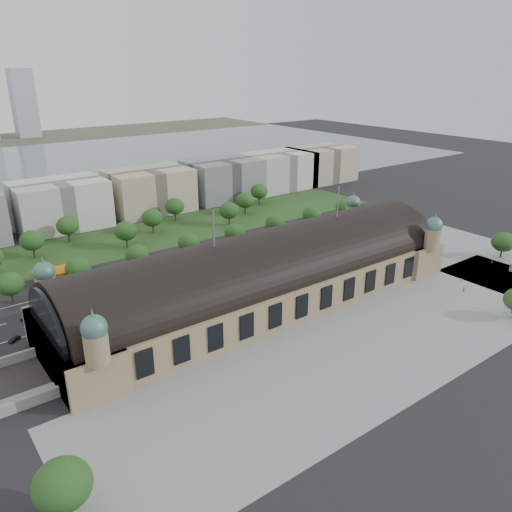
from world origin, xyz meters
TOP-DOWN VIEW (x-y plane):
  - ground at (0.00, 0.00)m, footprint 900.00×900.00m
  - station at (0.00, 0.00)m, footprint 150.00×48.40m
  - plaza_south at (10.00, -44.00)m, footprint 190.00×48.00m
  - plaza_east at (103.00, 0.00)m, footprint 56.00×100.00m
  - road_slab at (-20.00, 38.00)m, footprint 260.00×26.00m
  - grass_belt at (-15.00, 93.00)m, footprint 300.00×45.00m
  - petrol_station at (-53.91, 65.28)m, footprint 14.00×13.00m
  - lake at (0.00, 298.00)m, footprint 700.00×320.00m
  - far_tower_right at (45.00, 508.00)m, footprint 24.00×24.00m
  - office_3 at (-30.00, 133.00)m, footprint 45.00×32.00m
  - office_4 at (20.00, 133.00)m, footprint 45.00×32.00m
  - office_5 at (70.00, 133.00)m, footprint 45.00×32.00m
  - office_6 at (115.00, 133.00)m, footprint 45.00×32.00m
  - office_7 at (155.00, 133.00)m, footprint 45.00×32.00m
  - tree_row_2 at (-72.00, 53.00)m, footprint 9.60×9.60m
  - tree_row_3 at (-48.00, 53.00)m, footprint 9.60×9.60m
  - tree_row_4 at (-24.00, 53.00)m, footprint 9.60×9.60m
  - tree_row_5 at (0.00, 53.00)m, footprint 9.60×9.60m
  - tree_row_6 at (24.00, 53.00)m, footprint 9.60×9.60m
  - tree_row_7 at (48.00, 53.00)m, footprint 9.60×9.60m
  - tree_row_8 at (72.00, 53.00)m, footprint 9.60×9.60m
  - tree_row_9 at (96.00, 53.00)m, footprint 9.60×9.60m
  - tree_belt_4 at (-54.00, 95.00)m, footprint 10.40×10.40m
  - tree_belt_5 at (-35.00, 107.00)m, footprint 10.40×10.40m
  - tree_belt_6 at (-16.00, 83.00)m, footprint 10.40×10.40m
  - tree_belt_7 at (3.00, 95.00)m, footprint 10.40×10.40m
  - tree_belt_8 at (22.00, 107.00)m, footprint 10.40×10.40m
  - tree_belt_9 at (41.00, 83.00)m, footprint 10.40×10.40m
  - tree_belt_10 at (60.00, 95.00)m, footprint 10.40×10.40m
  - tree_belt_11 at (79.00, 107.00)m, footprint 10.40×10.40m
  - tree_plaza_ne at (110.00, -28.00)m, footprint 10.00×10.00m
  - tree_plaza_sw at (-85.00, -50.00)m, footprint 11.00×11.00m
  - traffic_car_2 at (-71.04, 36.63)m, footprint 4.76×2.23m
  - traffic_car_3 at (-43.86, 38.30)m, footprint 5.49×2.42m
  - traffic_car_5 at (35.40, 41.61)m, footprint 4.82×2.18m
  - parked_car_0 at (-77.94, 24.60)m, footprint 4.06×3.13m
  - parked_car_1 at (-45.45, 21.05)m, footprint 4.87×4.51m
  - parked_car_2 at (-39.12, 21.00)m, footprint 4.72×3.55m
  - parked_car_3 at (-36.42, 21.97)m, footprint 4.73×3.16m
  - parked_car_4 at (-50.37, 25.00)m, footprint 4.99×3.47m
  - parked_car_5 at (-30.68, 25.00)m, footprint 5.84×4.22m
  - parked_car_6 at (-45.30, 25.00)m, footprint 5.03×3.76m
  - bus_west at (7.62, 32.00)m, footprint 12.09×2.96m
  - bus_mid at (19.00, 27.00)m, footprint 11.86×3.61m
  - bus_east at (40.00, 31.30)m, footprint 10.92×3.45m
  - advertising_column at (98.71, -38.51)m, footprint 1.71×1.71m
  - pedestrian_0 at (72.88, -32.45)m, footprint 0.83×0.54m
  - pedestrian_1 at (65.10, -38.15)m, footprint 0.70×0.80m
  - pedestrian_2 at (99.89, -29.58)m, footprint 0.74×0.98m
  - pedestrian_4 at (62.81, -57.70)m, footprint 0.88×1.33m

SIDE VIEW (x-z plane):
  - ground at x=0.00m, z-range 0.00..0.00m
  - plaza_south at x=10.00m, z-range -0.06..0.06m
  - plaza_east at x=103.00m, z-range -0.06..0.06m
  - road_slab at x=-20.00m, z-range -0.05..0.05m
  - grass_belt at x=-15.00m, z-range -0.05..0.05m
  - lake at x=0.00m, z-range -0.04..0.04m
  - parked_car_1 at x=-45.45m, z-range 0.00..1.27m
  - parked_car_2 at x=-39.12m, z-range 0.00..1.27m
  - parked_car_0 at x=-77.94m, z-range 0.00..1.29m
  - traffic_car_2 at x=-71.04m, z-range 0.00..1.32m
  - parked_car_6 at x=-45.30m, z-range 0.00..1.36m
  - parked_car_5 at x=-30.68m, z-range 0.00..1.48m
  - parked_car_3 at x=-36.42m, z-range 0.00..1.50m
  - traffic_car_5 at x=35.40m, z-range 0.00..1.54m
  - parked_car_4 at x=-50.37m, z-range 0.00..1.56m
  - traffic_car_3 at x=-43.86m, z-range 0.00..1.57m
  - pedestrian_0 at x=72.88m, z-range 0.00..1.60m
  - pedestrian_2 at x=99.89m, z-range 0.00..1.80m
  - pedestrian_1 at x=65.10m, z-range 0.00..1.85m
  - pedestrian_4 at x=62.81m, z-range 0.00..1.90m
  - bus_east at x=40.00m, z-range 0.00..2.99m
  - bus_mid at x=19.00m, z-range 0.00..3.26m
  - bus_west at x=7.62m, z-range 0.00..3.36m
  - advertising_column at x=98.71m, z-range 0.06..3.31m
  - petrol_station at x=-53.91m, z-range 0.42..5.47m
  - tree_row_2 at x=-72.00m, z-range 1.67..13.19m
  - tree_row_3 at x=-48.00m, z-range 1.67..13.19m
  - tree_row_4 at x=-24.00m, z-range 1.67..13.19m
  - tree_row_5 at x=0.00m, z-range 1.67..13.19m
  - tree_row_6 at x=24.00m, z-range 1.67..13.19m
  - tree_row_7 at x=48.00m, z-range 1.67..13.19m
  - tree_row_8 at x=72.00m, z-range 1.67..13.19m
  - tree_row_9 at x=96.00m, z-range 1.67..13.19m
  - tree_plaza_ne at x=110.00m, z-range 1.58..13.27m
  - tree_belt_4 at x=-54.00m, z-range 1.81..14.29m
  - tree_belt_5 at x=-35.00m, z-range 1.81..14.29m
  - tree_belt_6 at x=-16.00m, z-range 1.81..14.29m
  - tree_belt_7 at x=3.00m, z-range 1.81..14.29m
  - tree_belt_8 at x=22.00m, z-range 1.81..14.29m
  - tree_belt_9 at x=41.00m, z-range 1.81..14.29m
  - tree_belt_10 at x=60.00m, z-range 1.81..14.29m
  - tree_belt_11 at x=79.00m, z-range 1.81..14.29m
  - tree_plaza_sw at x=-85.00m, z-range 1.68..14.42m
  - station at x=0.00m, z-range -11.87..32.43m
  - office_3 at x=-30.00m, z-range 0.00..24.00m
  - office_4 at x=20.00m, z-range 0.00..24.00m
  - office_5 at x=70.00m, z-range 0.00..24.00m
  - office_6 at x=115.00m, z-range 0.00..24.00m
  - office_7 at x=155.00m, z-range 0.00..24.00m
  - far_tower_right at x=45.00m, z-range 0.00..75.00m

